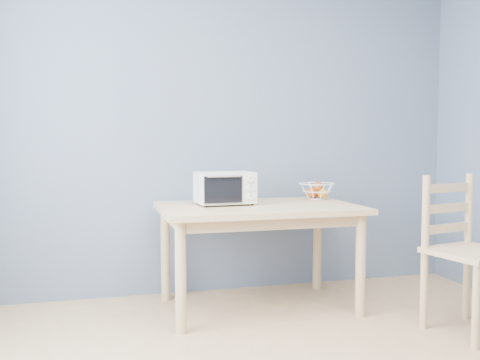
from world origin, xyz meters
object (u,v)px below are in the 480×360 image
object	(u,v)px
dining_chair	(466,255)
dining_table	(258,219)
fruit_basket	(316,190)
toaster_oven	(223,188)

from	to	relation	value
dining_chair	dining_table	bearing A→B (deg)	132.80
fruit_basket	dining_chair	bearing A→B (deg)	-60.96
toaster_oven	fruit_basket	xyz separation A→B (m)	(0.80, 0.17, -0.05)
dining_table	toaster_oven	bearing A→B (deg)	162.52
toaster_oven	dining_chair	bearing A→B (deg)	-36.22
dining_table	dining_chair	bearing A→B (deg)	-35.15
fruit_basket	dining_chair	distance (m)	1.23
fruit_basket	dining_table	bearing A→B (deg)	-156.37
fruit_basket	dining_chair	size ratio (longest dim) A/B	0.29
dining_table	fruit_basket	distance (m)	0.63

